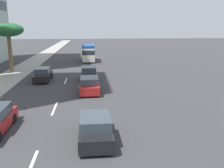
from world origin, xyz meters
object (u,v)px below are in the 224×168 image
object	(u,v)px
minibus_lead	(88,52)
car_fourth	(95,128)
car_second	(89,85)
car_third	(89,74)
car_sixth	(43,75)
palm_tree	(8,31)

from	to	relation	value
minibus_lead	car_fourth	size ratio (longest dim) A/B	1.48
minibus_lead	car_second	world-z (taller)	minibus_lead
car_third	car_sixth	world-z (taller)	car_third
car_sixth	minibus_lead	bearing A→B (deg)	161.20
car_second	car_third	xyz separation A→B (m)	(5.57, 0.02, 0.06)
minibus_lead	car_sixth	world-z (taller)	minibus_lead
car_second	palm_tree	bearing A→B (deg)	44.07
car_fourth	car_sixth	world-z (taller)	same
minibus_lead	car_sixth	bearing A→B (deg)	161.20
car_second	palm_tree	world-z (taller)	palm_tree
car_second	car_fourth	world-z (taller)	car_fourth
minibus_lead	car_second	xyz separation A→B (m)	(-22.37, 0.01, -0.97)
minibus_lead	car_third	bearing A→B (deg)	179.91
minibus_lead	palm_tree	world-z (taller)	palm_tree
car_sixth	palm_tree	world-z (taller)	palm_tree
minibus_lead	car_sixth	distance (m)	17.41
car_second	car_fourth	distance (m)	10.66
car_third	minibus_lead	bearing A→B (deg)	-0.09
car_third	car_fourth	xyz separation A→B (m)	(-16.23, -0.28, -0.06)
minibus_lead	car_second	size ratio (longest dim) A/B	1.37
car_sixth	car_second	bearing A→B (deg)	43.42
car_third	car_sixth	bearing A→B (deg)	86.48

